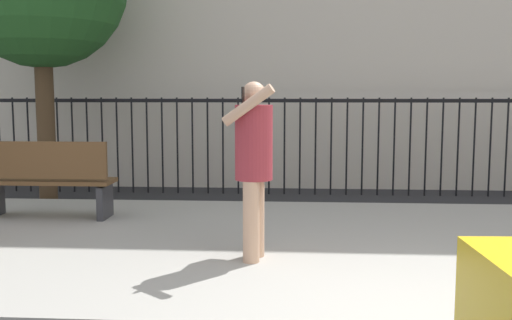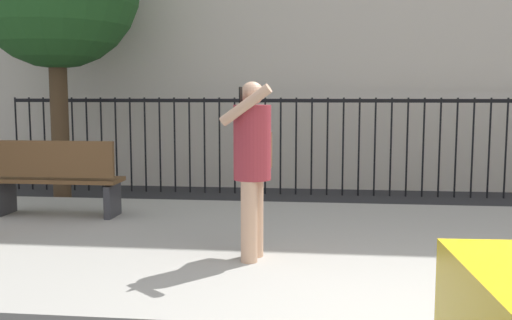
{
  "view_description": "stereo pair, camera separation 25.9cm",
  "coord_description": "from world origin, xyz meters",
  "views": [
    {
      "loc": [
        -0.99,
        -3.69,
        1.66
      ],
      "look_at": [
        -1.35,
        1.82,
        1.03
      ],
      "focal_mm": 40.95,
      "sensor_mm": 36.0,
      "label": 1
    },
    {
      "loc": [
        -0.73,
        -3.67,
        1.66
      ],
      "look_at": [
        -1.35,
        1.82,
        1.03
      ],
      "focal_mm": 40.95,
      "sensor_mm": 36.0,
      "label": 2
    }
  ],
  "objects": [
    {
      "name": "sidewalk",
      "position": [
        0.0,
        2.2,
        0.07
      ],
      "size": [
        28.0,
        4.4,
        0.15
      ],
      "primitive_type": "cube",
      "color": "#9E9B93",
      "rests_on": "ground"
    },
    {
      "name": "pedestrian_on_phone",
      "position": [
        -1.35,
        1.55,
        1.09
      ],
      "size": [
        0.48,
        0.69,
        1.62
      ],
      "color": "tan",
      "rests_on": "sidewalk"
    },
    {
      "name": "iron_fence",
      "position": [
        0.0,
        5.9,
        1.02
      ],
      "size": [
        12.03,
        0.04,
        1.6
      ],
      "color": "black",
      "rests_on": "ground"
    },
    {
      "name": "street_bench",
      "position": [
        -3.99,
        3.09,
        0.65
      ],
      "size": [
        1.6,
        0.45,
        0.95
      ],
      "color": "brown",
      "rests_on": "sidewalk"
    }
  ]
}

